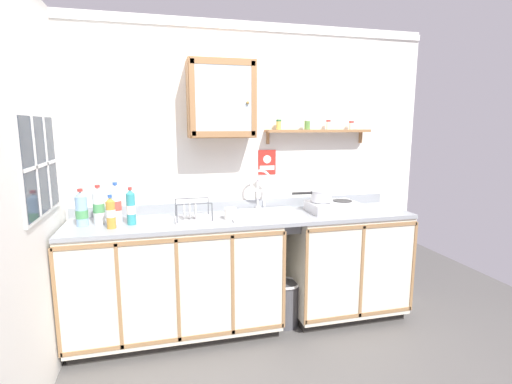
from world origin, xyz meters
TOP-DOWN VIEW (x-y plane):
  - floor at (0.00, 0.00)m, footprint 5.79×5.79m
  - back_wall at (0.00, 0.77)m, footprint 3.39×0.07m
  - side_wall_left at (-1.42, -0.23)m, footprint 0.05×3.55m
  - lower_cabinet_run at (-0.57, 0.46)m, footprint 1.63×0.58m
  - lower_cabinet_run_right at (0.89, 0.46)m, footprint 0.99×0.58m
  - countertop at (0.00, 0.46)m, footprint 2.75×0.60m
  - backsplash at (0.00, 0.74)m, footprint 2.75×0.02m
  - sink at (0.16, 0.50)m, footprint 0.59×0.48m
  - hot_plate_stove at (0.75, 0.45)m, footprint 0.41×0.31m
  - saucepan at (0.65, 0.47)m, footprint 0.35×0.18m
  - bottle_water_clear_0 at (-0.99, 0.49)m, footprint 0.08×0.08m
  - bottle_opaque_white_1 at (-1.11, 0.50)m, footprint 0.08×0.08m
  - bottle_water_blue_2 at (-1.23, 0.47)m, footprint 0.09×0.09m
  - bottle_juice_amber_3 at (-1.01, 0.35)m, footprint 0.07×0.07m
  - bottle_detergent_teal_4 at (-0.88, 0.42)m, footprint 0.07×0.07m
  - dish_rack at (-0.43, 0.44)m, footprint 0.28×0.25m
  - mug at (-0.14, 0.40)m, footprint 0.11×0.11m
  - wall_cabinet at (-0.17, 0.62)m, footprint 0.53×0.29m
  - spice_shelf at (0.69, 0.68)m, footprint 0.95×0.14m
  - warning_sign at (0.25, 0.74)m, footprint 0.16×0.01m
  - window at (-1.39, 0.17)m, footprint 0.03×0.72m
  - trash_bin at (0.32, 0.41)m, footprint 0.25×0.25m

SIDE VIEW (x-z plane):
  - floor at x=0.00m, z-range 0.00..0.00m
  - trash_bin at x=0.32m, z-range 0.01..0.39m
  - lower_cabinet_run_right at x=0.89m, z-range 0.00..0.93m
  - lower_cabinet_run at x=-0.57m, z-range 0.00..0.93m
  - sink at x=0.16m, z-range 0.70..1.18m
  - countertop at x=0.00m, z-range 0.93..0.96m
  - dish_rack at x=-0.43m, z-range 0.92..1.07m
  - backsplash at x=0.00m, z-range 0.96..1.04m
  - hot_plate_stove at x=0.75m, z-range 0.95..1.04m
  - mug at x=-0.14m, z-range 0.96..1.05m
  - bottle_juice_amber_3 at x=-1.01m, z-range 0.95..1.19m
  - bottle_water_blue_2 at x=-1.23m, z-range 0.94..1.21m
  - bottle_detergent_teal_4 at x=-0.88m, z-range 0.94..1.22m
  - bottle_opaque_white_1 at x=-1.11m, z-range 0.94..1.24m
  - saucepan at x=0.65m, z-range 1.05..1.15m
  - bottle_water_clear_0 at x=-0.99m, z-range 0.94..1.25m
  - side_wall_left at x=-1.42m, z-range 0.00..2.52m
  - back_wall at x=0.00m, z-range 0.01..2.53m
  - warning_sign at x=0.25m, z-range 1.25..1.47m
  - window at x=-1.39m, z-range 1.11..1.75m
  - spice_shelf at x=0.69m, z-range 1.53..1.75m
  - wall_cabinet at x=-0.17m, z-range 1.58..2.18m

